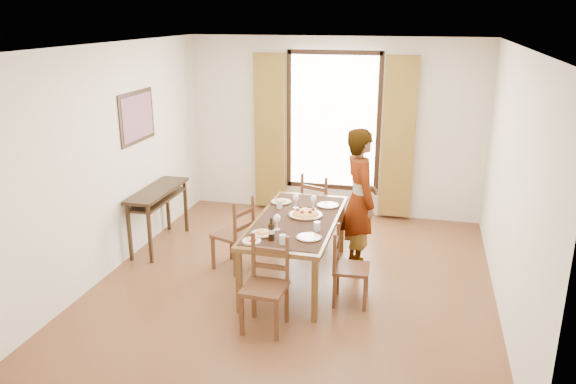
% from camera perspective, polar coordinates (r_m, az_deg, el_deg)
% --- Properties ---
extents(ground, '(5.00, 5.00, 0.00)m').
position_cam_1_polar(ground, '(6.72, 0.82, -8.97)').
color(ground, '#5A2F1C').
rests_on(ground, ground).
extents(room_shell, '(4.60, 5.10, 2.74)m').
position_cam_1_polar(room_shell, '(6.30, 1.11, 4.17)').
color(room_shell, silver).
rests_on(room_shell, ground).
extents(console_table, '(0.38, 1.20, 0.80)m').
position_cam_1_polar(console_table, '(7.65, -13.09, -0.52)').
color(console_table, black).
rests_on(console_table, ground).
extents(dining_table, '(0.92, 1.94, 0.76)m').
position_cam_1_polar(dining_table, '(6.50, 0.87, -3.26)').
color(dining_table, brown).
rests_on(dining_table, ground).
extents(chair_west, '(0.52, 0.52, 0.92)m').
position_cam_1_polar(chair_west, '(6.89, -5.41, -4.45)').
color(chair_west, '#502B1A').
rests_on(chair_west, ground).
extents(chair_north, '(0.55, 0.55, 0.97)m').
position_cam_1_polar(chair_north, '(7.71, 3.22, -1.75)').
color(chair_north, '#502B1A').
rests_on(chair_north, ground).
extents(chair_south, '(0.43, 0.43, 0.94)m').
position_cam_1_polar(chair_south, '(5.62, -2.29, -9.67)').
color(chair_south, '#502B1A').
rests_on(chair_south, ground).
extents(chair_east, '(0.39, 0.39, 0.85)m').
position_cam_1_polar(chair_east, '(6.12, 6.17, -7.79)').
color(chair_east, '#502B1A').
rests_on(chair_east, ground).
extents(man, '(0.95, 0.90, 1.75)m').
position_cam_1_polar(man, '(6.80, 7.32, -0.79)').
color(man, gray).
rests_on(man, ground).
extents(plate_sw, '(0.27, 0.27, 0.05)m').
position_cam_1_polar(plate_sw, '(6.02, -2.65, -4.11)').
color(plate_sw, silver).
rests_on(plate_sw, dining_table).
extents(plate_se, '(0.27, 0.27, 0.05)m').
position_cam_1_polar(plate_se, '(5.93, 2.13, -4.47)').
color(plate_se, silver).
rests_on(plate_se, dining_table).
extents(plate_nw, '(0.27, 0.27, 0.05)m').
position_cam_1_polar(plate_nw, '(7.01, -0.73, -0.88)').
color(plate_nw, silver).
rests_on(plate_nw, dining_table).
extents(plate_ne, '(0.27, 0.27, 0.05)m').
position_cam_1_polar(plate_ne, '(6.90, 4.09, -1.21)').
color(plate_ne, silver).
rests_on(plate_ne, dining_table).
extents(pasta_platter, '(0.40, 0.40, 0.10)m').
position_cam_1_polar(pasta_platter, '(6.55, 1.79, -2.04)').
color(pasta_platter, red).
rests_on(pasta_platter, dining_table).
extents(caprese_plate, '(0.20, 0.20, 0.04)m').
position_cam_1_polar(caprese_plate, '(5.85, -3.72, -4.88)').
color(caprese_plate, silver).
rests_on(caprese_plate, dining_table).
extents(wine_glass_a, '(0.08, 0.08, 0.18)m').
position_cam_1_polar(wine_glass_a, '(6.12, -1.11, -3.06)').
color(wine_glass_a, white).
rests_on(wine_glass_a, dining_table).
extents(wine_glass_b, '(0.08, 0.08, 0.18)m').
position_cam_1_polar(wine_glass_b, '(6.75, 2.61, -1.04)').
color(wine_glass_b, white).
rests_on(wine_glass_b, dining_table).
extents(wine_glass_c, '(0.08, 0.08, 0.18)m').
position_cam_1_polar(wine_glass_c, '(6.79, 0.81, -0.92)').
color(wine_glass_c, white).
rests_on(wine_glass_c, dining_table).
extents(tumbler_a, '(0.07, 0.07, 0.10)m').
position_cam_1_polar(tumbler_a, '(6.12, 2.98, -3.50)').
color(tumbler_a, silver).
rests_on(tumbler_a, dining_table).
extents(tumbler_b, '(0.07, 0.07, 0.10)m').
position_cam_1_polar(tumbler_b, '(6.80, -0.87, -1.26)').
color(tumbler_b, silver).
rests_on(tumbler_b, dining_table).
extents(tumbler_c, '(0.07, 0.07, 0.10)m').
position_cam_1_polar(tumbler_c, '(5.77, -0.54, -4.84)').
color(tumbler_c, silver).
rests_on(tumbler_c, dining_table).
extents(wine_bottle, '(0.07, 0.07, 0.25)m').
position_cam_1_polar(wine_bottle, '(5.84, -1.71, -3.78)').
color(wine_bottle, black).
rests_on(wine_bottle, dining_table).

